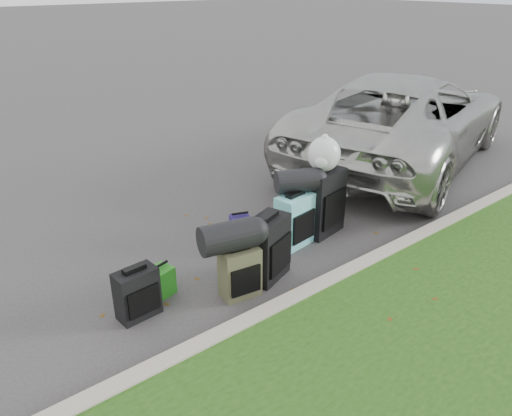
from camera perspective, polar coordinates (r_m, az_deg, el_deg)
ground at (r=6.13m, az=1.91°, el=-5.03°), size 120.00×120.00×0.00m
curb at (r=5.49m, az=8.78°, el=-8.37°), size 120.00×0.18×0.15m
suv at (r=9.33m, az=16.40°, el=9.81°), size 6.16×4.18×1.57m
suitcase_small_black at (r=5.07m, az=-13.43°, el=-9.48°), size 0.43×0.26×0.51m
suitcase_large_black_left at (r=5.48m, az=1.34°, el=-4.61°), size 0.58×0.45×0.73m
suitcase_olive at (r=5.22m, az=-1.87°, el=-7.36°), size 0.44×0.31×0.55m
suitcase_teal at (r=6.16m, az=4.39°, el=-1.44°), size 0.50×0.34×0.67m
suitcase_large_black_right at (r=6.47m, az=7.60°, el=0.70°), size 0.62×0.44×0.86m
tote_green at (r=5.38m, az=-10.94°, el=-8.29°), size 0.32×0.28×0.31m
tote_navy at (r=6.48m, az=-1.83°, el=-1.96°), size 0.30×0.26×0.26m
duffel_left at (r=4.99m, az=-3.16°, el=-3.29°), size 0.64×0.44×0.31m
duffel_right at (r=6.08m, az=4.68°, el=3.12°), size 0.59×0.48×0.29m
trash_bag at (r=6.25m, az=7.78°, el=6.11°), size 0.42×0.42×0.42m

